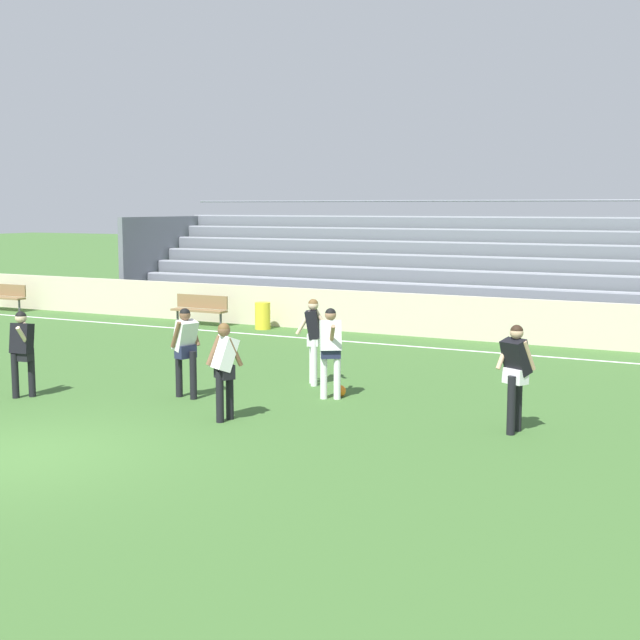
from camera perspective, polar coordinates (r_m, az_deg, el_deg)
ground_plane at (r=13.51m, az=-19.02°, el=-8.27°), size 160.00×160.00×0.00m
field_line_sideline at (r=23.14m, az=2.67°, el=-1.45°), size 44.00×0.12×0.01m
sideline_wall at (r=24.62m, az=4.35°, el=0.44°), size 48.00×0.16×1.17m
bleacher_stand at (r=27.84m, az=6.14°, el=3.45°), size 19.64×4.97×3.75m
bench_far_left at (r=26.66m, az=-7.74°, el=0.83°), size 1.80×0.40×0.90m
bench_centre_sideline at (r=31.98m, az=-19.74°, el=1.55°), size 1.80×0.40×0.90m
trash_bin at (r=25.62m, az=-3.73°, el=0.28°), size 0.45×0.45×0.79m
player_white_wide_right at (r=16.23m, az=0.68°, el=-1.62°), size 0.52×0.70×1.70m
player_dark_wide_left at (r=17.53m, az=-0.44°, el=-0.88°), size 0.61×0.47×1.73m
player_dark_challenging at (r=14.13m, az=12.52°, el=-3.08°), size 0.60×0.50×1.72m
player_dark_pressing_high at (r=17.27m, az=-18.68°, el=-1.64°), size 0.46×0.61×1.62m
player_white_overlapping at (r=14.66m, az=-6.19°, el=-2.78°), size 0.59×0.53×1.64m
player_white_dropping_back at (r=16.50m, az=-8.68°, el=-1.59°), size 0.49×0.56×1.68m
soccer_ball at (r=16.59m, az=1.31°, el=-4.60°), size 0.22×0.22×0.22m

